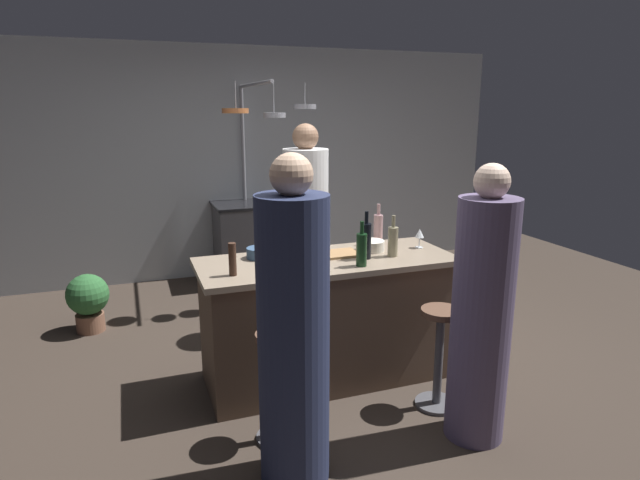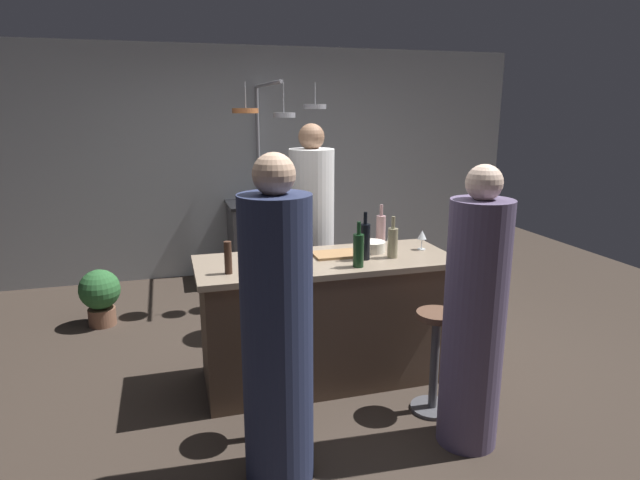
% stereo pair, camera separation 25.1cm
% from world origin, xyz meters
% --- Properties ---
extents(ground_plane, '(9.00, 9.00, 0.00)m').
position_xyz_m(ground_plane, '(0.00, 0.00, 0.00)').
color(ground_plane, '#382D26').
extents(back_wall, '(6.40, 0.16, 2.60)m').
position_xyz_m(back_wall, '(0.00, 2.85, 1.30)').
color(back_wall, '#9EA3A8').
rests_on(back_wall, ground_plane).
extents(kitchen_island, '(1.80, 0.72, 0.90)m').
position_xyz_m(kitchen_island, '(0.00, 0.00, 0.45)').
color(kitchen_island, brown).
rests_on(kitchen_island, ground_plane).
extents(stove_range, '(0.80, 0.64, 0.89)m').
position_xyz_m(stove_range, '(0.00, 2.45, 0.45)').
color(stove_range, '#47474C').
rests_on(stove_range, ground_plane).
extents(chef, '(0.38, 0.38, 1.80)m').
position_xyz_m(chef, '(0.14, 0.87, 0.84)').
color(chef, white).
rests_on(chef, ground_plane).
extents(bar_stool_left, '(0.28, 0.28, 0.68)m').
position_xyz_m(bar_stool_left, '(-0.54, -0.62, 0.38)').
color(bar_stool_left, '#4C4C51').
rests_on(bar_stool_left, ground_plane).
extents(guest_left, '(0.36, 0.36, 1.72)m').
position_xyz_m(guest_left, '(-0.55, -0.96, 0.80)').
color(guest_left, '#262D4C').
rests_on(guest_left, ground_plane).
extents(bar_stool_right, '(0.28, 0.28, 0.68)m').
position_xyz_m(bar_stool_right, '(0.54, -0.62, 0.38)').
color(bar_stool_right, '#4C4C51').
rests_on(bar_stool_right, ground_plane).
extents(guest_right, '(0.35, 0.35, 1.64)m').
position_xyz_m(guest_right, '(0.58, -0.97, 0.76)').
color(guest_right, '#594C6B').
rests_on(guest_right, ground_plane).
extents(overhead_pot_rack, '(0.88, 1.35, 2.17)m').
position_xyz_m(overhead_pot_rack, '(0.00, 1.99, 1.66)').
color(overhead_pot_rack, gray).
rests_on(overhead_pot_rack, ground_plane).
extents(potted_plant, '(0.36, 0.36, 0.52)m').
position_xyz_m(potted_plant, '(-1.67, 1.49, 0.30)').
color(potted_plant, brown).
rests_on(potted_plant, ground_plane).
extents(cutting_board, '(0.32, 0.22, 0.02)m').
position_xyz_m(cutting_board, '(0.09, 0.06, 0.91)').
color(cutting_board, '#997047').
rests_on(cutting_board, kitchen_island).
extents(pepper_mill, '(0.05, 0.05, 0.21)m').
position_xyz_m(pepper_mill, '(-0.69, -0.15, 1.01)').
color(pepper_mill, '#382319').
rests_on(pepper_mill, kitchen_island).
extents(wine_bottle_rose, '(0.07, 0.07, 0.31)m').
position_xyz_m(wine_bottle_rose, '(0.51, 0.25, 1.02)').
color(wine_bottle_rose, '#B78C8E').
rests_on(wine_bottle_rose, kitchen_island).
extents(wine_bottle_dark, '(0.07, 0.07, 0.33)m').
position_xyz_m(wine_bottle_dark, '(0.25, -0.08, 1.03)').
color(wine_bottle_dark, black).
rests_on(wine_bottle_dark, kitchen_island).
extents(wine_bottle_red, '(0.07, 0.07, 0.30)m').
position_xyz_m(wine_bottle_red, '(0.15, -0.24, 1.02)').
color(wine_bottle_red, '#143319').
rests_on(wine_bottle_red, kitchen_island).
extents(wine_bottle_green, '(0.07, 0.07, 0.32)m').
position_xyz_m(wine_bottle_green, '(-0.24, -0.22, 1.03)').
color(wine_bottle_green, '#193D23').
rests_on(wine_bottle_green, kitchen_island).
extents(wine_bottle_white, '(0.07, 0.07, 0.29)m').
position_xyz_m(wine_bottle_white, '(0.46, -0.09, 1.01)').
color(wine_bottle_white, gray).
rests_on(wine_bottle_white, kitchen_island).
extents(wine_glass_near_right_guest, '(0.07, 0.07, 0.15)m').
position_xyz_m(wine_glass_near_right_guest, '(-0.09, 0.24, 1.01)').
color(wine_glass_near_right_guest, silver).
rests_on(wine_glass_near_right_guest, kitchen_island).
extents(wine_glass_near_left_guest, '(0.07, 0.07, 0.15)m').
position_xyz_m(wine_glass_near_left_guest, '(0.75, 0.05, 1.01)').
color(wine_glass_near_left_guest, silver).
rests_on(wine_glass_near_left_guest, kitchen_island).
extents(mixing_bowl_ceramic, '(0.19, 0.19, 0.08)m').
position_xyz_m(mixing_bowl_ceramic, '(0.38, 0.09, 0.94)').
color(mixing_bowl_ceramic, silver).
rests_on(mixing_bowl_ceramic, kitchen_island).
extents(mixing_bowl_blue, '(0.18, 0.18, 0.08)m').
position_xyz_m(mixing_bowl_blue, '(-0.44, 0.18, 0.94)').
color(mixing_bowl_blue, '#334C6B').
rests_on(mixing_bowl_blue, kitchen_island).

